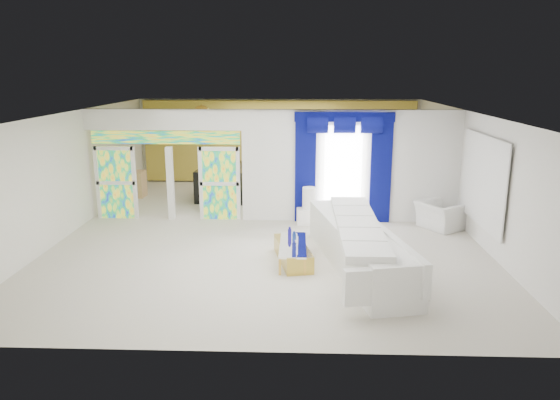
{
  "coord_description": "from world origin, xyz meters",
  "views": [
    {
      "loc": [
        0.72,
        -12.88,
        4.0
      ],
      "look_at": [
        0.3,
        -1.2,
        1.1
      ],
      "focal_mm": 33.67,
      "sensor_mm": 36.0,
      "label": 1
    }
  ],
  "objects_px": {
    "console_table": "(320,216)",
    "armchair": "(440,215)",
    "coffee_table": "(293,253)",
    "white_sofa": "(358,247)",
    "grand_piano": "(225,182)"
  },
  "relations": [
    {
      "from": "armchair",
      "to": "white_sofa",
      "type": "bearing_deg",
      "value": 107.69
    },
    {
      "from": "coffee_table",
      "to": "console_table",
      "type": "relative_size",
      "value": 1.35
    },
    {
      "from": "white_sofa",
      "to": "armchair",
      "type": "xyz_separation_m",
      "value": [
        2.43,
        2.86,
        -0.09
      ]
    },
    {
      "from": "white_sofa",
      "to": "console_table",
      "type": "bearing_deg",
      "value": 90.0
    },
    {
      "from": "white_sofa",
      "to": "armchair",
      "type": "height_order",
      "value": "white_sofa"
    },
    {
      "from": "console_table",
      "to": "armchair",
      "type": "distance_m",
      "value": 3.1
    },
    {
      "from": "white_sofa",
      "to": "console_table",
      "type": "xyz_separation_m",
      "value": [
        -0.65,
        3.17,
        -0.23
      ]
    },
    {
      "from": "white_sofa",
      "to": "grand_piano",
      "type": "relative_size",
      "value": 2.34
    },
    {
      "from": "white_sofa",
      "to": "grand_piano",
      "type": "bearing_deg",
      "value": 109.1
    },
    {
      "from": "white_sofa",
      "to": "coffee_table",
      "type": "distance_m",
      "value": 1.41
    },
    {
      "from": "armchair",
      "to": "grand_piano",
      "type": "xyz_separation_m",
      "value": [
        -6.03,
        3.19,
        0.15
      ]
    },
    {
      "from": "console_table",
      "to": "coffee_table",
      "type": "bearing_deg",
      "value": -103.64
    },
    {
      "from": "coffee_table",
      "to": "grand_piano",
      "type": "height_order",
      "value": "grand_piano"
    },
    {
      "from": "console_table",
      "to": "armchair",
      "type": "relative_size",
      "value": 1.16
    },
    {
      "from": "console_table",
      "to": "armchair",
      "type": "bearing_deg",
      "value": -5.65
    }
  ]
}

